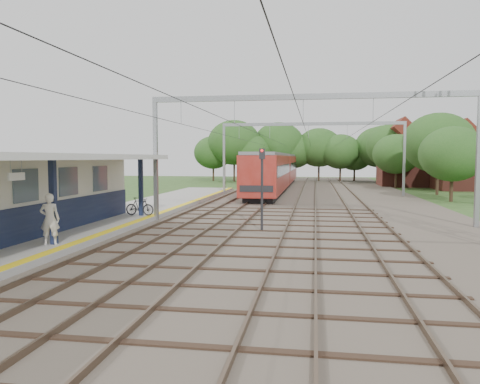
# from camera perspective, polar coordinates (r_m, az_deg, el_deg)

# --- Properties ---
(ground) EXTENTS (160.00, 160.00, 0.00)m
(ground) POSITION_cam_1_polar(r_m,az_deg,el_deg) (11.52, -11.33, -14.23)
(ground) COLOR #2D4C1E
(ground) RESTS_ON ground
(ballast_bed) EXTENTS (18.00, 90.00, 0.10)m
(ballast_bed) POSITION_cam_1_polar(r_m,az_deg,el_deg) (40.39, 9.30, -0.95)
(ballast_bed) COLOR #473D33
(ballast_bed) RESTS_ON ground
(platform) EXTENTS (5.00, 52.00, 0.35)m
(platform) POSITION_cam_1_polar(r_m,az_deg,el_deg) (26.98, -15.88, -3.32)
(platform) COLOR gray
(platform) RESTS_ON ground
(yellow_stripe) EXTENTS (0.45, 52.00, 0.01)m
(yellow_stripe) POSITION_cam_1_polar(r_m,az_deg,el_deg) (26.09, -11.40, -3.10)
(yellow_stripe) COLOR yellow
(yellow_stripe) RESTS_ON platform
(canopy) EXTENTS (6.40, 20.00, 3.44)m
(canopy) POSITION_cam_1_polar(r_m,az_deg,el_deg) (19.97, -26.57, 3.80)
(canopy) COLOR #121B39
(canopy) RESTS_ON platform
(rail_tracks) EXTENTS (11.80, 88.00, 0.15)m
(rail_tracks) POSITION_cam_1_polar(r_m,az_deg,el_deg) (40.44, 5.75, -0.73)
(rail_tracks) COLOR brown
(rail_tracks) RESTS_ON ballast_bed
(catenary_system) EXTENTS (17.22, 88.00, 7.00)m
(catenary_system) POSITION_cam_1_polar(r_m,az_deg,el_deg) (35.56, 8.42, 7.18)
(catenary_system) COLOR gray
(catenary_system) RESTS_ON ground
(tree_band) EXTENTS (31.72, 30.88, 8.82)m
(tree_band) POSITION_cam_1_polar(r_m,az_deg,el_deg) (67.36, 9.16, 5.23)
(tree_band) COLOR #382619
(tree_band) RESTS_ON ground
(house_near) EXTENTS (7.00, 6.12, 7.89)m
(house_near) POSITION_cam_1_polar(r_m,az_deg,el_deg) (58.78, 26.13, 3.14)
(house_near) COLOR brown
(house_near) RESTS_ON ground
(house_far) EXTENTS (8.00, 6.12, 8.66)m
(house_far) POSITION_cam_1_polar(r_m,az_deg,el_deg) (63.40, 20.22, 3.57)
(house_far) COLOR brown
(house_far) RESTS_ON ground
(person) EXTENTS (0.82, 0.66, 1.96)m
(person) POSITION_cam_1_polar(r_m,az_deg,el_deg) (18.96, -22.18, -3.08)
(person) COLOR white
(person) RESTS_ON platform
(bicycle) EXTENTS (1.73, 0.61, 1.02)m
(bicycle) POSITION_cam_1_polar(r_m,az_deg,el_deg) (27.22, -12.14, -1.74)
(bicycle) COLOR black
(bicycle) RESTS_ON platform
(train) EXTENTS (3.05, 37.92, 3.99)m
(train) POSITION_cam_1_polar(r_m,az_deg,el_deg) (54.05, 4.51, 2.68)
(train) COLOR black
(train) RESTS_ON ballast_bed
(signal_post) EXTENTS (0.30, 0.27, 4.07)m
(signal_post) POSITION_cam_1_polar(r_m,az_deg,el_deg) (22.46, 2.70, 1.32)
(signal_post) COLOR black
(signal_post) RESTS_ON ground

